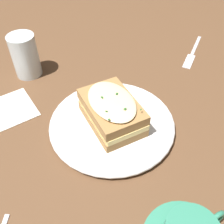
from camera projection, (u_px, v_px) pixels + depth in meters
ground_plane at (105, 127)px, 0.57m from camera, size 2.40×2.40×0.00m
dinner_plate at (112, 124)px, 0.57m from camera, size 0.27×0.27×0.02m
sandwich at (112, 111)px, 0.54m from camera, size 0.11×0.15×0.07m
water_glass at (25, 56)px, 0.67m from camera, size 0.07×0.07×0.11m
fork at (192, 55)px, 0.77m from camera, size 0.17×0.12×0.00m
napkin at (3, 112)px, 0.60m from camera, size 0.14×0.12×0.00m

